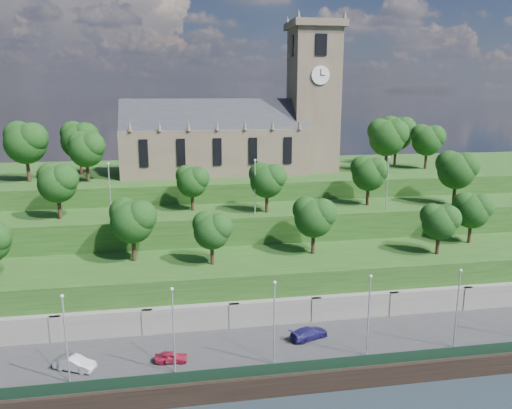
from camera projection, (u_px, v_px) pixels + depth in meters
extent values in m
plane|color=#1B252B|center=(298.00, 394.00, 49.49)|extent=(320.00, 320.00, 0.00)
cube|color=#2D2D30|center=(285.00, 354.00, 55.03)|extent=(160.00, 12.00, 2.00)
cube|color=black|center=(299.00, 384.00, 49.19)|extent=(160.00, 0.50, 2.20)
cube|color=black|center=(297.00, 367.00, 49.49)|extent=(160.00, 0.10, 1.20)
cube|color=slate|center=(274.00, 318.00, 60.47)|extent=(160.00, 2.00, 5.00)
cube|color=slate|center=(56.00, 337.00, 55.61)|extent=(1.20, 0.60, 5.00)
cube|color=slate|center=(148.00, 330.00, 57.24)|extent=(1.20, 0.60, 5.00)
cube|color=slate|center=(234.00, 324.00, 58.88)|extent=(1.20, 0.60, 5.00)
cube|color=slate|center=(316.00, 317.00, 60.52)|extent=(1.20, 0.60, 5.00)
cube|color=slate|center=(393.00, 311.00, 62.15)|extent=(1.20, 0.60, 5.00)
cube|color=slate|center=(467.00, 306.00, 63.79)|extent=(1.20, 0.60, 5.00)
cube|color=#1F4416|center=(265.00, 287.00, 65.90)|extent=(160.00, 12.00, 8.00)
cube|color=#1F4416|center=(252.00, 248.00, 76.04)|extent=(160.00, 10.00, 12.00)
cube|color=#1F4416|center=(234.00, 207.00, 95.89)|extent=(160.00, 32.00, 15.00)
cube|color=brown|center=(214.00, 151.00, 88.84)|extent=(32.00, 12.00, 8.00)
cube|color=#23252B|center=(214.00, 128.00, 87.96)|extent=(32.00, 10.18, 10.18)
cone|color=brown|center=(130.00, 126.00, 79.70)|extent=(0.70, 0.70, 1.80)
cone|color=brown|center=(159.00, 126.00, 80.46)|extent=(0.70, 0.70, 1.80)
cone|color=brown|center=(188.00, 125.00, 81.23)|extent=(0.70, 0.70, 1.80)
cone|color=brown|center=(217.00, 125.00, 81.99)|extent=(0.70, 0.70, 1.80)
cone|color=brown|center=(245.00, 125.00, 82.75)|extent=(0.70, 0.70, 1.80)
cone|color=brown|center=(273.00, 124.00, 83.52)|extent=(0.70, 0.70, 1.80)
cone|color=brown|center=(300.00, 124.00, 84.28)|extent=(0.70, 0.70, 1.80)
cube|color=black|center=(144.00, 153.00, 80.93)|extent=(1.40, 0.25, 4.50)
cube|color=black|center=(181.00, 152.00, 81.91)|extent=(1.40, 0.25, 4.50)
cube|color=black|center=(217.00, 152.00, 82.89)|extent=(1.40, 0.25, 4.50)
cube|color=black|center=(253.00, 151.00, 83.87)|extent=(1.40, 0.25, 4.50)
cube|color=black|center=(288.00, 150.00, 84.85)|extent=(1.40, 0.25, 4.50)
cube|color=brown|center=(313.00, 102.00, 89.91)|extent=(8.00, 8.00, 25.00)
cube|color=brown|center=(315.00, 25.00, 87.01)|extent=(9.20, 9.20, 1.20)
cone|color=brown|center=(299.00, 14.00, 82.24)|extent=(0.80, 0.80, 1.60)
cone|color=brown|center=(288.00, 20.00, 89.93)|extent=(0.80, 0.80, 1.60)
cone|color=brown|center=(345.00, 15.00, 83.55)|extent=(0.80, 0.80, 1.60)
cone|color=brown|center=(330.00, 21.00, 91.24)|extent=(0.80, 0.80, 1.60)
cube|color=black|center=(321.00, 44.00, 83.88)|extent=(2.00, 0.25, 3.50)
cube|color=black|center=(308.00, 49.00, 91.72)|extent=(2.00, 0.25, 3.50)
cube|color=black|center=(292.00, 46.00, 87.14)|extent=(0.25, 2.00, 3.50)
cube|color=black|center=(337.00, 47.00, 88.47)|extent=(0.25, 2.00, 3.50)
cylinder|color=white|center=(320.00, 75.00, 84.95)|extent=(3.20, 0.30, 3.20)
cylinder|color=white|center=(336.00, 76.00, 89.58)|extent=(0.30, 3.20, 3.20)
cube|color=black|center=(321.00, 72.00, 84.67)|extent=(0.12, 0.05, 1.10)
cube|color=black|center=(323.00, 75.00, 84.84)|extent=(0.80, 0.05, 0.12)
cylinder|color=black|center=(134.00, 248.00, 63.80)|extent=(0.52, 0.52, 3.54)
sphere|color=#0F330E|center=(132.00, 222.00, 63.04)|extent=(5.51, 5.51, 5.51)
sphere|color=#0F330E|center=(141.00, 216.00, 62.51)|extent=(4.13, 4.13, 4.13)
sphere|color=#0F330E|center=(124.00, 212.00, 63.31)|extent=(3.86, 3.86, 3.86)
cylinder|color=black|center=(212.00, 253.00, 62.59)|extent=(0.49, 0.49, 2.92)
sphere|color=#0F330E|center=(212.00, 232.00, 61.97)|extent=(4.54, 4.54, 4.54)
sphere|color=#0F330E|center=(219.00, 227.00, 61.53)|extent=(3.40, 3.40, 3.40)
sphere|color=#0F330E|center=(205.00, 224.00, 62.18)|extent=(3.18, 3.18, 3.18)
cylinder|color=black|center=(313.00, 242.00, 66.71)|extent=(0.51, 0.51, 3.33)
sphere|color=#0F330E|center=(314.00, 218.00, 65.99)|extent=(5.19, 5.19, 5.19)
sphere|color=#0F330E|center=(323.00, 213.00, 65.49)|extent=(3.89, 3.89, 3.89)
sphere|color=#0F330E|center=(306.00, 210.00, 66.24)|extent=(3.63, 3.63, 3.63)
cylinder|color=black|center=(438.00, 243.00, 66.54)|extent=(0.49, 0.49, 2.96)
sphere|color=#0F330E|center=(439.00, 223.00, 65.91)|extent=(4.60, 4.60, 4.60)
sphere|color=#0F330E|center=(448.00, 218.00, 65.47)|extent=(3.45, 3.45, 3.45)
sphere|color=#0F330E|center=(432.00, 215.00, 66.13)|extent=(3.22, 3.22, 3.22)
cylinder|color=black|center=(470.00, 232.00, 71.54)|extent=(0.50, 0.50, 3.17)
sphere|color=#0F330E|center=(472.00, 211.00, 70.87)|extent=(4.93, 4.93, 4.93)
sphere|color=#0F330E|center=(481.00, 207.00, 70.39)|extent=(3.70, 3.70, 3.70)
sphere|color=#0F330E|center=(464.00, 204.00, 71.10)|extent=(3.45, 3.45, 3.45)
cylinder|color=black|center=(59.00, 207.00, 68.93)|extent=(0.51, 0.51, 3.36)
sphere|color=#0F330E|center=(57.00, 184.00, 68.21)|extent=(5.23, 5.23, 5.23)
sphere|color=#0F330E|center=(64.00, 179.00, 67.71)|extent=(3.92, 3.92, 3.92)
sphere|color=#0F330E|center=(51.00, 176.00, 68.46)|extent=(3.66, 3.66, 3.66)
cylinder|color=black|center=(192.00, 201.00, 73.91)|extent=(0.49, 0.49, 2.90)
sphere|color=#0F330E|center=(192.00, 182.00, 73.29)|extent=(4.52, 4.52, 4.52)
sphere|color=#0F330E|center=(198.00, 178.00, 72.86)|extent=(3.39, 3.39, 3.39)
sphere|color=#0F330E|center=(186.00, 176.00, 73.51)|extent=(3.16, 3.16, 3.16)
cylinder|color=black|center=(267.00, 202.00, 72.75)|extent=(0.50, 0.50, 3.16)
sphere|color=#0F330E|center=(267.00, 181.00, 72.07)|extent=(4.91, 4.91, 4.91)
sphere|color=#0F330E|center=(274.00, 176.00, 71.59)|extent=(3.68, 3.68, 3.68)
sphere|color=#0F330E|center=(260.00, 174.00, 72.30)|extent=(3.44, 3.44, 3.44)
cylinder|color=black|center=(368.00, 195.00, 77.33)|extent=(0.51, 0.51, 3.29)
sphere|color=#0F330E|center=(369.00, 174.00, 76.62)|extent=(5.12, 5.12, 5.12)
sphere|color=#0F330E|center=(377.00, 170.00, 76.13)|extent=(3.84, 3.84, 3.84)
sphere|color=#0F330E|center=(362.00, 167.00, 76.87)|extent=(3.59, 3.59, 3.59)
cylinder|color=black|center=(454.00, 193.00, 77.56)|extent=(0.52, 0.52, 3.64)
sphere|color=#0F330E|center=(456.00, 171.00, 76.78)|extent=(5.66, 5.66, 5.66)
sphere|color=#0F330E|center=(466.00, 166.00, 76.23)|extent=(4.25, 4.25, 4.25)
sphere|color=#0F330E|center=(449.00, 163.00, 77.05)|extent=(3.96, 3.96, 3.96)
cylinder|color=black|center=(28.00, 169.00, 80.43)|extent=(0.55, 0.55, 4.19)
sphere|color=#0F330E|center=(25.00, 144.00, 79.53)|extent=(6.52, 6.52, 6.52)
sphere|color=#0F330E|center=(32.00, 138.00, 78.90)|extent=(4.89, 4.89, 4.89)
sphere|color=#0F330E|center=(18.00, 135.00, 79.84)|extent=(4.56, 4.56, 4.56)
cylinder|color=black|center=(81.00, 163.00, 87.40)|extent=(0.54, 0.54, 4.00)
sphere|color=#0F330E|center=(79.00, 141.00, 86.54)|extent=(6.23, 6.23, 6.23)
sphere|color=#0F330E|center=(86.00, 136.00, 85.94)|extent=(4.67, 4.67, 4.67)
sphere|color=#0F330E|center=(73.00, 134.00, 86.84)|extent=(4.36, 4.36, 4.36)
cylinder|color=black|center=(88.00, 171.00, 80.15)|extent=(0.52, 0.52, 3.51)
sphere|color=#0F330E|center=(86.00, 150.00, 79.39)|extent=(5.46, 5.46, 5.46)
sphere|color=#0F330E|center=(92.00, 145.00, 78.87)|extent=(4.09, 4.09, 4.09)
sphere|color=#0F330E|center=(80.00, 143.00, 79.65)|extent=(3.82, 3.82, 3.82)
cylinder|color=black|center=(386.00, 160.00, 90.47)|extent=(0.54, 0.54, 4.13)
sphere|color=#0F330E|center=(387.00, 138.00, 89.59)|extent=(6.42, 6.42, 6.42)
sphere|color=#0F330E|center=(396.00, 133.00, 88.97)|extent=(4.82, 4.82, 4.82)
sphere|color=#0F330E|center=(380.00, 131.00, 89.89)|extent=(4.49, 4.49, 4.49)
cylinder|color=black|center=(395.00, 154.00, 99.06)|extent=(0.54, 0.54, 4.16)
sphere|color=#0F330E|center=(396.00, 134.00, 98.17)|extent=(6.47, 6.47, 6.47)
sphere|color=#0F330E|center=(404.00, 129.00, 97.54)|extent=(4.85, 4.85, 4.85)
sphere|color=#0F330E|center=(390.00, 127.00, 98.47)|extent=(4.53, 4.53, 4.53)
cylinder|color=black|center=(426.00, 159.00, 93.90)|extent=(0.52, 0.52, 3.59)
sphere|color=#0F330E|center=(427.00, 141.00, 93.13)|extent=(5.58, 5.58, 5.58)
sphere|color=#0F330E|center=(435.00, 137.00, 92.59)|extent=(4.19, 4.19, 4.19)
sphere|color=#0F330E|center=(421.00, 135.00, 93.40)|extent=(3.91, 3.91, 3.91)
cylinder|color=#B2B2B7|center=(66.00, 341.00, 46.88)|extent=(0.16, 0.16, 8.77)
sphere|color=silver|center=(62.00, 296.00, 45.88)|extent=(0.36, 0.36, 0.36)
cylinder|color=#B2B2B7|center=(174.00, 332.00, 48.51)|extent=(0.16, 0.16, 8.77)
sphere|color=silver|center=(172.00, 289.00, 47.51)|extent=(0.36, 0.36, 0.36)
cylinder|color=#B2B2B7|center=(274.00, 325.00, 50.15)|extent=(0.16, 0.16, 8.77)
sphere|color=silver|center=(275.00, 282.00, 49.15)|extent=(0.36, 0.36, 0.36)
cylinder|color=#B2B2B7|center=(368.00, 317.00, 51.78)|extent=(0.16, 0.16, 8.77)
sphere|color=silver|center=(371.00, 276.00, 50.79)|extent=(0.36, 0.36, 0.36)
cylinder|color=#B2B2B7|center=(457.00, 310.00, 53.42)|extent=(0.16, 0.16, 8.77)
sphere|color=silver|center=(461.00, 271.00, 52.42)|extent=(0.36, 0.36, 0.36)
cylinder|color=#B2B2B7|center=(110.00, 193.00, 67.70)|extent=(0.16, 0.16, 7.72)
sphere|color=silver|center=(108.00, 164.00, 66.81)|extent=(0.36, 0.36, 0.36)
cylinder|color=#B2B2B7|center=(255.00, 188.00, 70.97)|extent=(0.16, 0.16, 7.72)
sphere|color=silver|center=(255.00, 160.00, 70.09)|extent=(0.36, 0.36, 0.36)
cylinder|color=#B2B2B7|center=(387.00, 184.00, 74.24)|extent=(0.16, 0.16, 7.72)
sphere|color=silver|center=(389.00, 157.00, 73.36)|extent=(0.36, 0.36, 0.36)
imported|color=maroon|center=(171.00, 357.00, 51.35)|extent=(3.50, 1.69, 1.15)
imported|color=#A0A0A5|center=(75.00, 363.00, 49.93)|extent=(4.45, 3.08, 1.39)
imported|color=navy|center=(309.00, 333.00, 56.28)|extent=(4.90, 3.30, 1.32)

